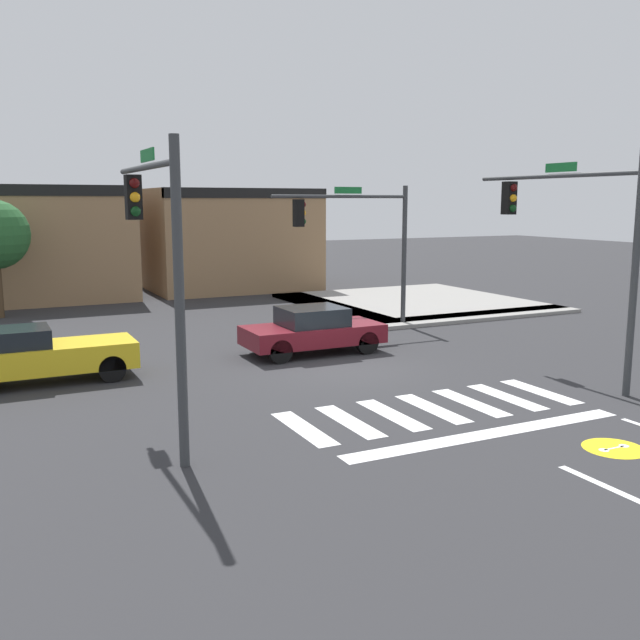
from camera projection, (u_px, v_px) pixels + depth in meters
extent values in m
plane|color=#2B2B2D|center=(341.00, 368.00, 20.14)|extent=(120.00, 120.00, 0.00)
cube|color=silver|center=(304.00, 428.00, 14.74)|extent=(0.49, 2.47, 0.01)
cube|color=silver|center=(349.00, 421.00, 15.21)|extent=(0.49, 2.47, 0.01)
cube|color=silver|center=(392.00, 415.00, 15.69)|extent=(0.49, 2.47, 0.01)
cube|color=silver|center=(432.00, 408.00, 16.16)|extent=(0.49, 2.47, 0.01)
cube|color=silver|center=(470.00, 402.00, 16.63)|extent=(0.49, 2.47, 0.01)
cube|color=silver|center=(506.00, 397.00, 17.11)|extent=(0.49, 2.47, 0.01)
cube|color=silver|center=(540.00, 392.00, 17.58)|extent=(0.49, 2.47, 0.01)
cube|color=white|center=(489.00, 434.00, 14.39)|extent=(6.80, 0.50, 0.01)
cube|color=white|center=(606.00, 486.00, 11.73)|extent=(0.16, 2.00, 0.01)
cylinder|color=yellow|center=(614.00, 448.00, 13.55)|extent=(1.20, 1.20, 0.01)
cylinder|color=white|center=(604.00, 450.00, 13.43)|extent=(0.19, 0.19, 0.00)
cylinder|color=white|center=(624.00, 446.00, 13.67)|extent=(0.19, 0.19, 0.00)
cube|color=white|center=(614.00, 448.00, 13.55)|extent=(0.54, 0.05, 0.00)
cube|color=gray|center=(476.00, 316.00, 28.64)|extent=(10.00, 1.60, 0.15)
cube|color=gray|center=(332.00, 307.00, 31.07)|extent=(1.60, 10.00, 0.15)
cube|color=gray|center=(411.00, 302.00, 32.89)|extent=(10.00, 10.00, 0.15)
cube|color=#93704C|center=(46.00, 243.00, 34.18)|extent=(7.77, 6.74, 5.46)
cube|color=black|center=(49.00, 190.00, 30.96)|extent=(7.77, 0.50, 0.50)
cube|color=#93704C|center=(228.00, 239.00, 38.29)|extent=(8.55, 6.83, 5.38)
cube|color=black|center=(248.00, 193.00, 35.04)|extent=(8.55, 0.50, 0.50)
cylinder|color=#383A3D|center=(404.00, 257.00, 26.58)|extent=(0.18, 0.18, 5.30)
cylinder|color=#383A3D|center=(341.00, 196.00, 25.03)|extent=(5.40, 0.12, 0.12)
cube|color=black|center=(299.00, 213.00, 24.40)|extent=(0.32, 0.32, 0.95)
sphere|color=#470A0A|center=(303.00, 204.00, 24.42)|extent=(0.22, 0.22, 0.22)
sphere|color=orange|center=(303.00, 213.00, 24.47)|extent=(0.22, 0.22, 0.22)
sphere|color=#0C3814|center=(303.00, 222.00, 24.52)|extent=(0.22, 0.22, 0.22)
cube|color=#197233|center=(348.00, 190.00, 25.11)|extent=(1.10, 0.03, 0.24)
cylinder|color=#383A3D|center=(635.00, 275.00, 16.73)|extent=(0.18, 0.18, 5.95)
cylinder|color=#383A3D|center=(552.00, 176.00, 18.86)|extent=(0.12, 5.71, 0.12)
cube|color=black|center=(509.00, 198.00, 20.44)|extent=(0.32, 0.32, 0.95)
sphere|color=#470A0A|center=(514.00, 188.00, 20.24)|extent=(0.22, 0.22, 0.22)
sphere|color=orange|center=(513.00, 198.00, 20.29)|extent=(0.22, 0.22, 0.22)
sphere|color=#0C3814|center=(513.00, 208.00, 20.34)|extent=(0.22, 0.22, 0.22)
cube|color=#197233|center=(561.00, 167.00, 18.57)|extent=(0.03, 1.10, 0.24)
cylinder|color=#383A3D|center=(180.00, 306.00, 12.18)|extent=(0.18, 0.18, 5.83)
cylinder|color=#383A3D|center=(145.00, 167.00, 13.79)|extent=(0.12, 4.55, 0.12)
cube|color=black|center=(133.00, 197.00, 15.00)|extent=(0.32, 0.32, 0.95)
sphere|color=#470A0A|center=(134.00, 183.00, 14.80)|extent=(0.22, 0.22, 0.22)
sphere|color=orange|center=(135.00, 197.00, 14.84)|extent=(0.22, 0.22, 0.22)
sphere|color=#0C3814|center=(136.00, 211.00, 14.89)|extent=(0.22, 0.22, 0.22)
cube|color=#197233|center=(147.00, 155.00, 13.55)|extent=(0.03, 1.10, 0.24)
cube|color=maroon|center=(313.00, 334.00, 21.96)|extent=(4.33, 1.93, 0.58)
cube|color=black|center=(312.00, 316.00, 21.85)|extent=(1.93, 1.70, 0.57)
cylinder|color=black|center=(342.00, 334.00, 23.40)|extent=(0.72, 0.22, 0.72)
cylinder|color=black|center=(367.00, 343.00, 21.88)|extent=(0.72, 0.22, 0.72)
cylinder|color=black|center=(259.00, 341.00, 22.12)|extent=(0.72, 0.22, 0.72)
cylinder|color=black|center=(280.00, 352.00, 20.61)|extent=(0.72, 0.22, 0.72)
cube|color=gold|center=(46.00, 357.00, 18.44)|extent=(4.53, 1.71, 0.69)
cube|color=black|center=(4.00, 339.00, 17.92)|extent=(2.18, 1.51, 0.49)
cylinder|color=black|center=(103.00, 357.00, 19.82)|extent=(0.72, 0.22, 0.72)
cylinder|color=black|center=(112.00, 369.00, 18.50)|extent=(0.72, 0.22, 0.72)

